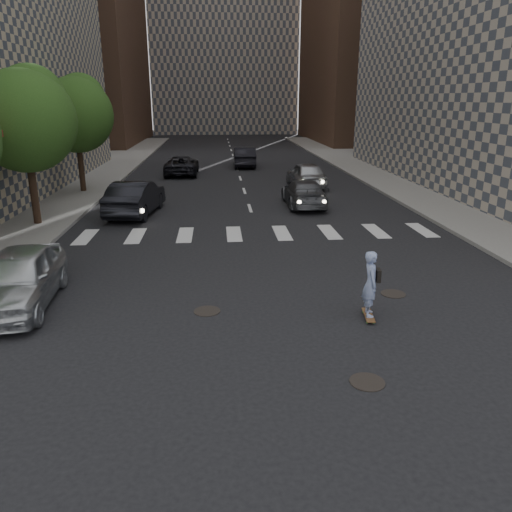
{
  "coord_description": "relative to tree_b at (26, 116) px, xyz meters",
  "views": [
    {
      "loc": [
        -1.67,
        -10.91,
        5.35
      ],
      "look_at": [
        -0.66,
        1.82,
        1.3
      ],
      "focal_mm": 35.0,
      "sensor_mm": 36.0,
      "label": 1
    }
  ],
  "objects": [
    {
      "name": "manhole_c",
      "position": [
        12.75,
        -9.14,
        -4.64
      ],
      "size": [
        0.7,
        0.7,
        0.02
      ],
      "primitive_type": "cylinder",
      "color": "black",
      "rests_on": "ground"
    },
    {
      "name": "tree_c",
      "position": [
        0.0,
        8.0,
        0.0
      ],
      "size": [
        4.2,
        4.2,
        6.6
      ],
      "color": "#382619",
      "rests_on": "sidewalk_left"
    },
    {
      "name": "manhole_a",
      "position": [
        10.65,
        -13.64,
        -4.64
      ],
      "size": [
        0.7,
        0.7,
        0.02
      ],
      "primitive_type": "cylinder",
      "color": "black",
      "rests_on": "ground"
    },
    {
      "name": "traffic_car_c",
      "position": [
        5.3,
        14.86,
        -3.96
      ],
      "size": [
        2.36,
        5.0,
        1.38
      ],
      "primitive_type": "imported",
      "rotation": [
        0.0,
        0.0,
        3.13
      ],
      "color": "black",
      "rests_on": "ground"
    },
    {
      "name": "ground",
      "position": [
        9.45,
        -11.14,
        -4.65
      ],
      "size": [
        160.0,
        160.0,
        0.0
      ],
      "primitive_type": "plane",
      "color": "black",
      "rests_on": "ground"
    },
    {
      "name": "tree_b",
      "position": [
        0.0,
        0.0,
        0.0
      ],
      "size": [
        4.2,
        4.2,
        6.6
      ],
      "color": "#382619",
      "rests_on": "sidewalk_left"
    },
    {
      "name": "skateboarder",
      "position": [
        11.57,
        -10.68,
        -3.71
      ],
      "size": [
        0.49,
        0.92,
        1.78
      ],
      "rotation": [
        0.0,
        0.0,
        -0.13
      ],
      "color": "brown",
      "rests_on": "ground"
    },
    {
      "name": "traffic_car_a",
      "position": [
        3.91,
        1.86,
        -3.83
      ],
      "size": [
        2.37,
        5.15,
        1.64
      ],
      "primitive_type": "imported",
      "rotation": [
        0.0,
        0.0,
        3.01
      ],
      "color": "black",
      "rests_on": "ground"
    },
    {
      "name": "silver_sedan",
      "position": [
        2.45,
        -9.12,
        -3.87
      ],
      "size": [
        2.09,
        4.64,
        1.55
      ],
      "primitive_type": "imported",
      "rotation": [
        0.0,
        0.0,
        0.06
      ],
      "color": "silver",
      "rests_on": "ground"
    },
    {
      "name": "traffic_car_b",
      "position": [
        12.28,
        3.2,
        -3.97
      ],
      "size": [
        1.93,
        4.7,
        1.36
      ],
      "primitive_type": "imported",
      "rotation": [
        0.0,
        0.0,
        3.14
      ],
      "color": "#4E5055",
      "rests_on": "ground"
    },
    {
      "name": "sidewalk_left",
      "position": [
        -5.05,
        8.86,
        -4.57
      ],
      "size": [
        13.0,
        80.0,
        0.15
      ],
      "primitive_type": "cube",
      "color": "gray",
      "rests_on": "ground"
    },
    {
      "name": "sidewalk_right",
      "position": [
        23.95,
        8.86,
        -4.57
      ],
      "size": [
        13.0,
        80.0,
        0.15
      ],
      "primitive_type": "cube",
      "color": "gray",
      "rests_on": "ground"
    },
    {
      "name": "manhole_b",
      "position": [
        7.45,
        -9.94,
        -4.64
      ],
      "size": [
        0.7,
        0.7,
        0.02
      ],
      "primitive_type": "cylinder",
      "color": "black",
      "rests_on": "ground"
    },
    {
      "name": "traffic_car_e",
      "position": [
        10.1,
        19.04,
        -3.85
      ],
      "size": [
        1.77,
        4.88,
        1.6
      ],
      "primitive_type": "imported",
      "rotation": [
        0.0,
        0.0,
        3.13
      ],
      "color": "black",
      "rests_on": "ground"
    },
    {
      "name": "traffic_car_d",
      "position": [
        13.41,
        9.0,
        -3.86
      ],
      "size": [
        2.13,
        4.72,
        1.57
      ],
      "primitive_type": "imported",
      "rotation": [
        0.0,
        0.0,
        3.2
      ],
      "color": "#AEB0B5",
      "rests_on": "ground"
    }
  ]
}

